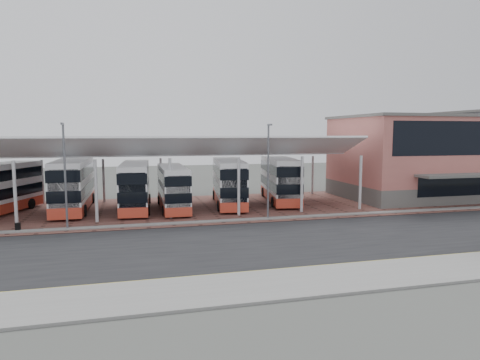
{
  "coord_description": "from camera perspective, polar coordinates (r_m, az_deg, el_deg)",
  "views": [
    {
      "loc": [
        -9.34,
        -27.8,
        7.3
      ],
      "look_at": [
        -0.26,
        7.04,
        3.35
      ],
      "focal_mm": 32.0,
      "sensor_mm": 36.0,
      "label": 1
    }
  ],
  "objects": [
    {
      "name": "terminal",
      "position": [
        52.85,
        23.18,
        2.89
      ],
      "size": [
        18.4,
        14.4,
        9.25
      ],
      "color": "#5B5955",
      "rests_on": "ground"
    },
    {
      "name": "bus_3",
      "position": [
        41.24,
        -8.94,
        -1.06
      ],
      "size": [
        2.55,
        9.98,
        4.11
      ],
      "rotation": [
        0.0,
        0.0,
        -0.01
      ],
      "color": "white",
      "rests_on": "forecourt"
    },
    {
      "name": "yellow_line_far",
      "position": [
        24.19,
        9.02,
        -11.33
      ],
      "size": [
        120.0,
        0.12,
        0.01
      ],
      "primitive_type": "cube",
      "color": "yellow",
      "rests_on": "road"
    },
    {
      "name": "bus_4",
      "position": [
        43.29,
        -1.52,
        -0.32
      ],
      "size": [
        4.03,
        11.39,
        4.59
      ],
      "rotation": [
        0.0,
        0.0,
        -0.13
      ],
      "color": "white",
      "rests_on": "forecourt"
    },
    {
      "name": "lamp_west",
      "position": [
        34.51,
        -22.31,
        0.9
      ],
      "size": [
        0.16,
        0.9,
        8.07
      ],
      "color": "slate",
      "rests_on": "ground"
    },
    {
      "name": "north_kerb",
      "position": [
        35.99,
        0.75,
        -5.34
      ],
      "size": [
        120.0,
        0.8,
        0.14
      ],
      "primitive_type": "cube",
      "color": "slate",
      "rests_on": "ground"
    },
    {
      "name": "road",
      "position": [
        29.3,
        4.51,
        -8.17
      ],
      "size": [
        120.0,
        14.0,
        0.02
      ],
      "primitive_type": "cube",
      "color": "black",
      "rests_on": "ground"
    },
    {
      "name": "ground",
      "position": [
        30.22,
        3.89,
        -7.74
      ],
      "size": [
        140.0,
        140.0,
        0.0
      ],
      "primitive_type": "plane",
      "color": "#444642"
    },
    {
      "name": "bus_1",
      "position": [
        43.23,
        -21.32,
        -0.62
      ],
      "size": [
        3.06,
        11.69,
        4.8
      ],
      "rotation": [
        0.0,
        0.0,
        -0.02
      ],
      "color": "white",
      "rests_on": "forecourt"
    },
    {
      "name": "bus_5",
      "position": [
        45.73,
        5.32,
        0.03
      ],
      "size": [
        4.48,
        11.55,
        4.64
      ],
      "rotation": [
        0.0,
        0.0,
        -0.17
      ],
      "color": "white",
      "rests_on": "forecourt"
    },
    {
      "name": "forecourt",
      "position": [
        42.96,
        0.92,
        -3.49
      ],
      "size": [
        72.0,
        16.0,
        0.06
      ],
      "primitive_type": "cube",
      "color": "brown",
      "rests_on": "ground"
    },
    {
      "name": "lamp_east",
      "position": [
        36.03,
        3.8,
        1.56
      ],
      "size": [
        0.16,
        0.9,
        8.07
      ],
      "color": "slate",
      "rests_on": "ground"
    },
    {
      "name": "yellow_line_near",
      "position": [
        23.93,
        9.31,
        -11.53
      ],
      "size": [
        120.0,
        0.12,
        0.01
      ],
      "primitive_type": "cube",
      "color": "yellow",
      "rests_on": "road"
    },
    {
      "name": "bus_2",
      "position": [
        41.86,
        -13.79,
        -0.84
      ],
      "size": [
        3.17,
        10.88,
        4.43
      ],
      "rotation": [
        0.0,
        0.0,
        -0.06
      ],
      "color": "white",
      "rests_on": "forecourt"
    },
    {
      "name": "canopy",
      "position": [
        41.9,
        -10.04,
        4.1
      ],
      "size": [
        37.0,
        11.63,
        7.07
      ],
      "color": "silver",
      "rests_on": "ground"
    },
    {
      "name": "suitcase",
      "position": [
        36.04,
        -27.5,
        -5.56
      ],
      "size": [
        0.35,
        0.25,
        0.61
      ],
      "primitive_type": "cube",
      "color": "black",
      "rests_on": "forecourt"
    },
    {
      "name": "sidewalk",
      "position": [
        22.2,
        11.45,
        -12.88
      ],
      "size": [
        120.0,
        4.0,
        0.14
      ],
      "primitive_type": "cube",
      "color": "slate",
      "rests_on": "ground"
    }
  ]
}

